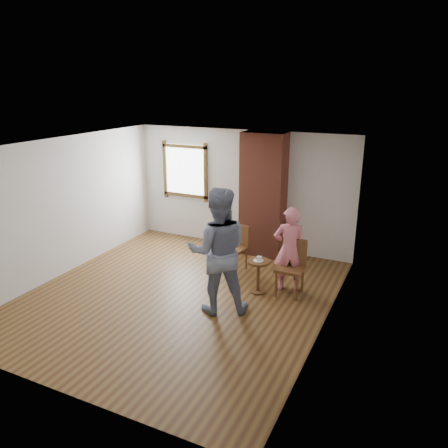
# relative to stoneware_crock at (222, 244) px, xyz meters

# --- Properties ---
(ground) EXTENTS (5.50, 5.50, 0.00)m
(ground) POSITION_rel_stoneware_crock_xyz_m (0.20, -2.15, -0.20)
(ground) COLOR brown
(ground) RESTS_ON ground
(room_shell) EXTENTS (5.04, 5.52, 2.62)m
(room_shell) POSITION_rel_stoneware_crock_xyz_m (0.15, -1.55, 1.61)
(room_shell) COLOR silver
(room_shell) RESTS_ON ground
(brick_chimney) EXTENTS (0.90, 0.50, 2.60)m
(brick_chimney) POSITION_rel_stoneware_crock_xyz_m (0.80, 0.35, 1.10)
(brick_chimney) COLOR #964735
(brick_chimney) RESTS_ON ground
(stoneware_crock) EXTENTS (0.39, 0.39, 0.40)m
(stoneware_crock) POSITION_rel_stoneware_crock_xyz_m (0.00, 0.00, 0.00)
(stoneware_crock) COLOR tan
(stoneware_crock) RESTS_ON ground
(dark_pot) EXTENTS (0.17, 0.17, 0.15)m
(dark_pot) POSITION_rel_stoneware_crock_xyz_m (0.09, 0.25, -0.13)
(dark_pot) COLOR black
(dark_pot) RESTS_ON ground
(dining_chair_left) EXTENTS (0.49, 0.49, 0.89)m
(dining_chair_left) POSITION_rel_stoneware_crock_xyz_m (0.65, -0.66, 0.30)
(dining_chair_left) COLOR brown
(dining_chair_left) RESTS_ON ground
(dining_chair_right) EXTENTS (0.46, 0.46, 0.97)m
(dining_chair_right) POSITION_rel_stoneware_crock_xyz_m (1.92, -1.20, 0.34)
(dining_chair_right) COLOR brown
(dining_chair_right) RESTS_ON ground
(side_table) EXTENTS (0.40, 0.40, 0.60)m
(side_table) POSITION_rel_stoneware_crock_xyz_m (1.40, -1.43, 0.20)
(side_table) COLOR brown
(side_table) RESTS_ON ground
(cake_plate) EXTENTS (0.18, 0.18, 0.01)m
(cake_plate) POSITION_rel_stoneware_crock_xyz_m (1.40, -1.43, 0.40)
(cake_plate) COLOR white
(cake_plate) RESTS_ON side_table
(cake_slice) EXTENTS (0.08, 0.07, 0.06)m
(cake_slice) POSITION_rel_stoneware_crock_xyz_m (1.41, -1.43, 0.44)
(cake_slice) COLOR white
(cake_slice) RESTS_ON cake_plate
(man) EXTENTS (1.24, 1.15, 2.05)m
(man) POSITION_rel_stoneware_crock_xyz_m (1.04, -2.29, 0.82)
(man) COLOR #131A36
(man) RESTS_ON ground
(person_pink) EXTENTS (0.65, 0.53, 1.54)m
(person_pink) POSITION_rel_stoneware_crock_xyz_m (1.85, -1.10, 0.57)
(person_pink) COLOR #D96C7C
(person_pink) RESTS_ON ground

